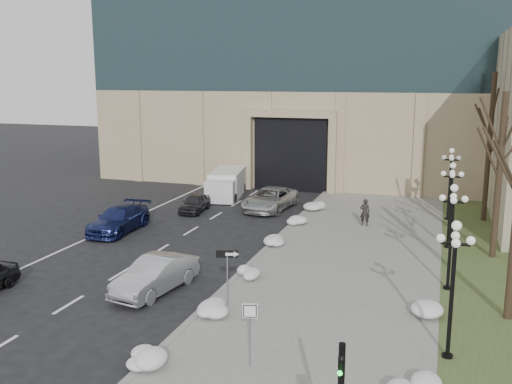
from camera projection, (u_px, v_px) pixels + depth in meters
sidewalk at (344, 268)px, 27.80m from camera, size 9.00×40.00×0.12m
curb at (256, 258)px, 29.18m from camera, size 0.30×40.00×0.14m
grass_strip at (487, 283)px, 25.80m from camera, size 4.00×40.00×0.10m
car_b at (155, 275)px, 24.69m from camera, size 2.33×4.83×1.53m
car_c at (119, 219)px, 34.35m from camera, size 2.29×5.28×1.51m
car_d at (270, 199)px, 39.98m from camera, size 3.11×5.77×1.54m
car_e at (195, 203)px, 39.43m from camera, size 1.77×3.70×1.22m
pedestrian at (365, 212)px, 35.25m from camera, size 0.63×0.43×1.69m
box_truck at (227, 184)px, 44.34m from camera, size 3.29×6.65×2.02m
one_way_sign at (231, 261)px, 22.56m from camera, size 0.92×0.39×2.48m
keep_sign at (250, 322)px, 17.90m from camera, size 0.48×0.17×2.26m
snow_clump_b at (147, 359)px, 18.31m from camera, size 1.10×1.60×0.36m
snow_clump_c at (207, 312)px, 21.94m from camera, size 1.10×1.60×0.36m
snow_clump_d at (245, 275)px, 26.12m from camera, size 1.10×1.60×0.36m
snow_clump_e at (273, 242)px, 31.19m from camera, size 1.10×1.60×0.36m
snow_clump_f at (297, 223)px, 35.39m from camera, size 1.10×1.60×0.36m
snow_clump_g at (314, 208)px, 39.27m from camera, size 1.10×1.60×0.36m
snow_clump_i at (429, 311)px, 22.05m from camera, size 1.10×1.60×0.36m
lamppost_a at (453, 272)px, 18.28m from camera, size 1.18×1.18×4.76m
lamppost_b at (452, 223)px, 24.33m from camera, size 1.18×1.18×4.76m
lamppost_c at (451, 194)px, 30.37m from camera, size 1.18×1.18×4.76m
lamppost_d at (450, 174)px, 36.42m from camera, size 1.18×1.18×4.76m
tree_mid at (501, 153)px, 28.28m from camera, size 3.20×3.20×8.50m
tree_far at (491, 126)px, 35.60m from camera, size 3.20×3.20×9.50m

